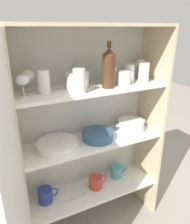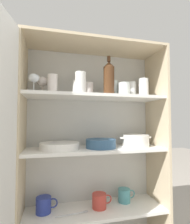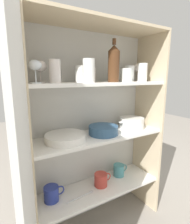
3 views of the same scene
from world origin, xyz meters
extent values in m
cube|color=silver|center=(0.00, 0.29, 0.72)|extent=(0.98, 0.02, 1.43)
cube|color=#CCB793|center=(-0.48, 0.14, 0.72)|extent=(0.02, 0.32, 1.43)
cube|color=#CCB793|center=(0.48, 0.14, 0.72)|extent=(0.02, 0.32, 1.43)
cube|color=#CCB793|center=(0.00, 0.14, 1.44)|extent=(0.98, 0.32, 0.02)
cube|color=white|center=(0.00, 0.14, 0.30)|extent=(0.94, 0.28, 0.02)
cube|color=white|center=(0.00, 0.14, 0.71)|extent=(0.94, 0.28, 0.02)
cube|color=white|center=(0.00, 0.14, 1.08)|extent=(0.94, 0.28, 0.02)
cube|color=silver|center=(-0.54, -0.26, 0.72)|extent=(0.12, 0.48, 1.43)
cylinder|color=white|center=(0.29, 0.17, 1.14)|extent=(0.07, 0.07, 0.12)
cylinder|color=white|center=(-0.13, 0.14, 1.14)|extent=(0.07, 0.07, 0.10)
cylinder|color=silver|center=(-0.04, 0.17, 1.13)|extent=(0.07, 0.07, 0.10)
cylinder|color=white|center=(0.13, 0.16, 1.14)|extent=(0.08, 0.08, 0.11)
cylinder|color=white|center=(0.35, 0.09, 1.15)|extent=(0.07, 0.07, 0.13)
cylinder|color=white|center=(0.19, 0.09, 1.13)|extent=(0.08, 0.08, 0.09)
cylinder|color=white|center=(-0.12, 0.05, 1.15)|extent=(0.07, 0.07, 0.14)
cylinder|color=silver|center=(-0.30, 0.14, 1.15)|extent=(0.07, 0.07, 0.13)
cylinder|color=silver|center=(0.41, 0.21, 1.09)|extent=(0.07, 0.07, 0.01)
cylinder|color=silver|center=(0.41, 0.21, 1.13)|extent=(0.01, 0.01, 0.07)
ellipsoid|color=silver|center=(0.41, 0.21, 1.19)|extent=(0.08, 0.08, 0.06)
cylinder|color=silver|center=(-0.36, 0.19, 1.09)|extent=(0.06, 0.06, 0.01)
cylinder|color=silver|center=(-0.36, 0.19, 1.12)|extent=(0.01, 0.01, 0.06)
ellipsoid|color=silver|center=(-0.36, 0.19, 1.18)|extent=(0.08, 0.08, 0.06)
cylinder|color=white|center=(-0.41, 0.10, 1.09)|extent=(0.06, 0.06, 0.01)
cylinder|color=white|center=(-0.41, 0.10, 1.12)|extent=(0.01, 0.01, 0.06)
ellipsoid|color=white|center=(-0.41, 0.10, 1.18)|extent=(0.07, 0.07, 0.05)
cylinder|color=#4C2D19|center=(0.08, 0.09, 1.18)|extent=(0.08, 0.08, 0.20)
cone|color=#4C2D19|center=(0.08, 0.09, 1.30)|extent=(0.08, 0.08, 0.04)
cylinder|color=#4C2D19|center=(0.08, 0.09, 1.34)|extent=(0.02, 0.02, 0.04)
cylinder|color=white|center=(-0.25, 0.14, 0.72)|extent=(0.26, 0.26, 0.01)
cylinder|color=white|center=(-0.25, 0.14, 0.73)|extent=(0.26, 0.26, 0.01)
cylinder|color=white|center=(-0.25, 0.14, 0.74)|extent=(0.26, 0.26, 0.01)
cylinder|color=white|center=(-0.25, 0.14, 0.75)|extent=(0.26, 0.26, 0.01)
cylinder|color=white|center=(-0.25, 0.14, 0.76)|extent=(0.26, 0.26, 0.01)
cylinder|color=#33567A|center=(0.03, 0.13, 0.75)|extent=(0.21, 0.21, 0.06)
torus|color=#33567A|center=(0.03, 0.13, 0.78)|extent=(0.20, 0.20, 0.01)
cylinder|color=white|center=(0.30, 0.14, 0.76)|extent=(0.19, 0.19, 0.09)
cube|color=white|center=(0.20, 0.14, 0.79)|extent=(0.03, 0.02, 0.01)
cube|color=white|center=(0.41, 0.14, 0.79)|extent=(0.03, 0.02, 0.01)
cylinder|color=#283893|center=(-0.34, 0.18, 0.36)|extent=(0.10, 0.10, 0.10)
torus|color=#283893|center=(-0.29, 0.18, 0.36)|extent=(0.07, 0.01, 0.07)
cylinder|color=#BC3D33|center=(0.03, 0.15, 0.36)|extent=(0.10, 0.10, 0.10)
torus|color=#BC3D33|center=(0.09, 0.15, 0.36)|extent=(0.06, 0.01, 0.06)
cylinder|color=teal|center=(0.23, 0.19, 0.35)|extent=(0.09, 0.09, 0.10)
torus|color=teal|center=(0.29, 0.19, 0.36)|extent=(0.06, 0.01, 0.06)
cylinder|color=silver|center=(-0.17, 0.11, 0.31)|extent=(0.20, 0.03, 0.01)
ellipsoid|color=silver|center=(-0.08, 0.12, 0.31)|extent=(0.04, 0.03, 0.01)
camera|label=1|loc=(-0.57, -1.03, 1.43)|focal=35.00mm
camera|label=2|loc=(-0.30, -1.04, 0.91)|focal=28.00mm
camera|label=3|loc=(-0.62, -0.86, 1.12)|focal=28.00mm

